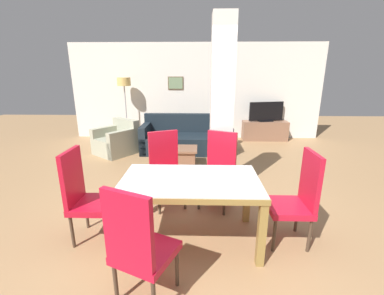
{
  "coord_description": "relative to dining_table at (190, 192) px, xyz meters",
  "views": [
    {
      "loc": [
        0.09,
        -2.62,
        1.91
      ],
      "look_at": [
        0.0,
        0.72,
        0.92
      ],
      "focal_mm": 24.0,
      "sensor_mm": 36.0,
      "label": 1
    }
  ],
  "objects": [
    {
      "name": "coffee_table",
      "position": [
        -0.33,
        2.44,
        -0.4
      ],
      "size": [
        0.79,
        0.54,
        0.4
      ],
      "color": "brown",
      "rests_on": "ground_plane"
    },
    {
      "name": "divider_pillar",
      "position": [
        0.43,
        1.3,
        0.74
      ],
      "size": [
        0.33,
        0.39,
        2.7
      ],
      "color": "silver",
      "rests_on": "ground_plane"
    },
    {
      "name": "dining_chair_far_left",
      "position": [
        -0.38,
        0.88,
        -0.04
      ],
      "size": [
        0.61,
        0.61,
        1.09
      ],
      "rotation": [
        0.0,
        0.0,
        -2.73
      ],
      "color": "red",
      "rests_on": "ground_plane"
    },
    {
      "name": "tv_stand",
      "position": [
        2.0,
        4.69,
        -0.33
      ],
      "size": [
        1.27,
        0.4,
        0.55
      ],
      "color": "#885F47",
      "rests_on": "ground_plane"
    },
    {
      "name": "floor_lamp",
      "position": [
        -1.97,
        4.55,
        0.89
      ],
      "size": [
        0.36,
        0.36,
        1.76
      ],
      "color": "#B7B7BC",
      "rests_on": "ground_plane"
    },
    {
      "name": "dining_chair_near_left",
      "position": [
        -0.38,
        -0.88,
        -0.04
      ],
      "size": [
        0.61,
        0.61,
        1.09
      ],
      "rotation": [
        0.0,
        0.0,
        -0.41
      ],
      "color": "red",
      "rests_on": "ground_plane"
    },
    {
      "name": "dining_chair_head_right",
      "position": [
        1.2,
        0.0,
        -0.04
      ],
      "size": [
        0.46,
        0.46,
        1.09
      ],
      "rotation": [
        0.0,
        0.0,
        1.57
      ],
      "color": "red",
      "rests_on": "ground_plane"
    },
    {
      "name": "dining_chair_far_right",
      "position": [
        0.38,
        0.87,
        -0.04
      ],
      "size": [
        0.61,
        0.61,
        1.09
      ],
      "rotation": [
        0.0,
        0.0,
        2.73
      ],
      "color": "red",
      "rests_on": "ground_plane"
    },
    {
      "name": "sofa",
      "position": [
        -0.21,
        3.55,
        -0.31
      ],
      "size": [
        2.18,
        0.94,
        0.89
      ],
      "rotation": [
        0.0,
        0.0,
        3.14
      ],
      "color": "black",
      "rests_on": "ground_plane"
    },
    {
      "name": "dining_chair_head_left",
      "position": [
        -1.21,
        0.0,
        -0.04
      ],
      "size": [
        0.46,
        0.46,
        1.09
      ],
      "rotation": [
        0.0,
        0.0,
        -1.57
      ],
      "color": "red",
      "rests_on": "ground_plane"
    },
    {
      "name": "back_wall",
      "position": [
        -0.0,
        4.97,
        0.74
      ],
      "size": [
        7.2,
        0.09,
        2.7
      ],
      "color": "silver",
      "rests_on": "ground_plane"
    },
    {
      "name": "ground_plane",
      "position": [
        0.0,
        0.0,
        -0.61
      ],
      "size": [
        18.0,
        18.0,
        0.0
      ],
      "primitive_type": "plane",
      "color": "#A17A51"
    },
    {
      "name": "tv_screen",
      "position": [
        2.0,
        4.69,
        0.21
      ],
      "size": [
        1.0,
        0.29,
        0.55
      ],
      "rotation": [
        0.0,
        0.0,
        3.38
      ],
      "color": "black",
      "rests_on": "tv_stand"
    },
    {
      "name": "armchair",
      "position": [
        -1.89,
        3.31,
        -0.32
      ],
      "size": [
        1.15,
        1.16,
        0.8
      ],
      "rotation": [
        0.0,
        0.0,
        2.51
      ],
      "color": "#A5A78F",
      "rests_on": "ground_plane"
    },
    {
      "name": "dining_table",
      "position": [
        0.0,
        0.0,
        0.0
      ],
      "size": [
        1.55,
        0.91,
        0.77
      ],
      "color": "olive",
      "rests_on": "ground_plane"
    },
    {
      "name": "bottle",
      "position": [
        -0.48,
        2.57,
        -0.1
      ],
      "size": [
        0.06,
        0.06,
        0.27
      ],
      "color": "#B2B7BC",
      "rests_on": "coffee_table"
    }
  ]
}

